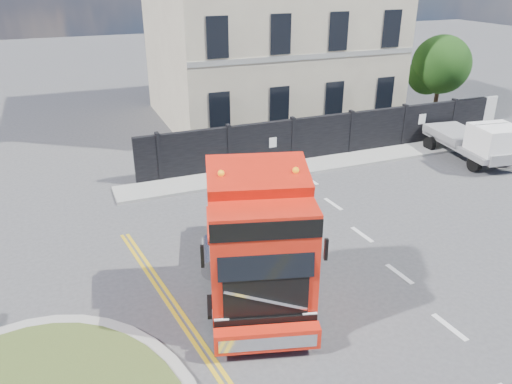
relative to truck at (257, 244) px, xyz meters
name	(u,v)px	position (x,y,z in m)	size (l,w,h in m)	color
ground	(302,289)	(1.34, 0.01, -1.71)	(120.00, 120.00, 0.00)	#424244
hoarding_fence	(342,134)	(7.89, 9.01, -0.71)	(18.80, 0.25, 2.00)	black
georgian_building	(268,14)	(7.34, 16.51, 4.06)	(12.30, 10.30, 12.80)	beige
tree	(438,67)	(15.72, 12.11, 1.34)	(3.20, 3.20, 4.80)	#382619
pavement_far	(340,161)	(7.34, 8.11, -1.65)	(20.00, 1.60, 0.12)	gray
truck	(257,244)	(0.00, 0.00, 0.00)	(4.00, 6.78, 3.82)	black
flatbed_pickup	(484,142)	(13.09, 5.58, -0.67)	(2.44, 4.84, 1.93)	gray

